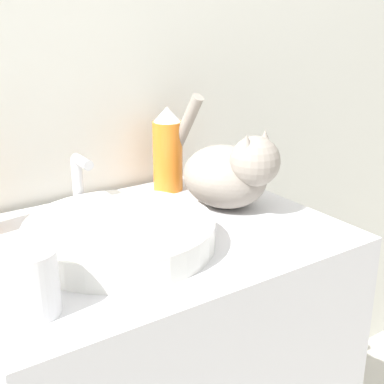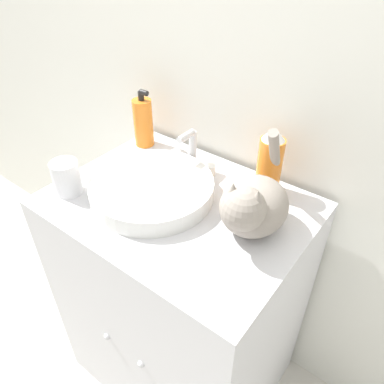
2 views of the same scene
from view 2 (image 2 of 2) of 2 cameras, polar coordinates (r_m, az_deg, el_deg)
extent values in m
cube|color=silver|center=(1.16, 8.28, 20.42)|extent=(6.00, 0.05, 2.50)
cube|color=silver|center=(1.41, -1.70, -15.95)|extent=(0.74, 0.56, 0.90)
sphere|color=silver|center=(1.30, -12.85, -20.72)|extent=(0.02, 0.02, 0.02)
sphere|color=silver|center=(1.24, -7.81, -24.59)|extent=(0.02, 0.02, 0.02)
cylinder|color=white|center=(1.10, -6.11, 0.48)|extent=(0.36, 0.36, 0.05)
cylinder|color=silver|center=(1.20, 0.12, 6.41)|extent=(0.02, 0.02, 0.13)
cylinder|color=silver|center=(1.14, -0.91, 8.52)|extent=(0.02, 0.07, 0.02)
cylinder|color=white|center=(1.26, -2.48, 5.57)|extent=(0.03, 0.03, 0.03)
cylinder|color=white|center=(1.19, 2.86, 3.36)|extent=(0.03, 0.03, 0.03)
ellipsoid|color=gray|center=(0.98, 9.43, -2.06)|extent=(0.21, 0.23, 0.14)
sphere|color=gray|center=(0.88, 7.83, -2.52)|extent=(0.13, 0.13, 0.11)
cone|color=gray|center=(0.86, 6.22, 0.29)|extent=(0.04, 0.04, 0.04)
cone|color=gray|center=(0.84, 9.96, -0.85)|extent=(0.04, 0.04, 0.04)
cylinder|color=gray|center=(1.04, 12.48, 5.81)|extent=(0.05, 0.13, 0.18)
cylinder|color=orange|center=(1.34, -7.43, 10.41)|extent=(0.07, 0.07, 0.17)
cylinder|color=black|center=(1.29, -7.78, 14.31)|extent=(0.02, 0.02, 0.03)
cylinder|color=black|center=(1.28, -7.37, 14.80)|extent=(0.03, 0.02, 0.02)
cylinder|color=orange|center=(1.11, 11.69, 3.92)|extent=(0.07, 0.07, 0.17)
cone|color=white|center=(1.05, 12.39, 8.64)|extent=(0.07, 0.07, 0.04)
cylinder|color=white|center=(1.16, -18.59, 2.10)|extent=(0.08, 0.08, 0.10)
camera|label=1|loc=(1.08, -62.27, 4.44)|focal=50.00mm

